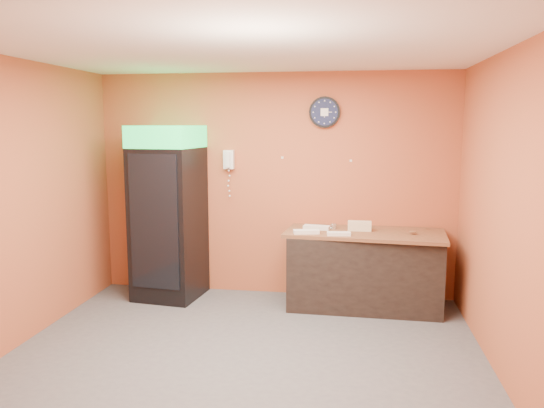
# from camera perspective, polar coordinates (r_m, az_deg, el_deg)

# --- Properties ---
(floor) EXTENTS (4.50, 4.50, 0.00)m
(floor) POSITION_cam_1_polar(r_m,az_deg,el_deg) (5.16, -3.07, -16.22)
(floor) COLOR #47474C
(floor) RESTS_ON ground
(back_wall) EXTENTS (4.50, 0.02, 2.80)m
(back_wall) POSITION_cam_1_polar(r_m,az_deg,el_deg) (6.70, 0.27, 2.03)
(back_wall) COLOR #AE5231
(back_wall) RESTS_ON floor
(left_wall) EXTENTS (0.02, 4.00, 2.80)m
(left_wall) POSITION_cam_1_polar(r_m,az_deg,el_deg) (5.65, -26.16, -0.08)
(left_wall) COLOR #AE5231
(left_wall) RESTS_ON floor
(right_wall) EXTENTS (0.02, 4.00, 2.80)m
(right_wall) POSITION_cam_1_polar(r_m,az_deg,el_deg) (4.83, 23.95, -1.28)
(right_wall) COLOR #AE5231
(right_wall) RESTS_ON floor
(ceiling) EXTENTS (4.50, 4.00, 0.02)m
(ceiling) POSITION_cam_1_polar(r_m,az_deg,el_deg) (4.73, -3.36, 16.29)
(ceiling) COLOR white
(ceiling) RESTS_ON back_wall
(beverage_cooler) EXTENTS (0.84, 0.85, 2.15)m
(beverage_cooler) POSITION_cam_1_polar(r_m,az_deg,el_deg) (6.67, -11.14, -1.20)
(beverage_cooler) COLOR black
(beverage_cooler) RESTS_ON floor
(prep_counter) EXTENTS (1.78, 0.83, 0.88)m
(prep_counter) POSITION_cam_1_polar(r_m,az_deg,el_deg) (6.44, 9.86, -7.10)
(prep_counter) COLOR black
(prep_counter) RESTS_ON floor
(wall_clock) EXTENTS (0.38, 0.06, 0.38)m
(wall_clock) POSITION_cam_1_polar(r_m,az_deg,el_deg) (6.57, 5.68, 9.80)
(wall_clock) COLOR black
(wall_clock) RESTS_ON back_wall
(wall_phone) EXTENTS (0.13, 0.11, 0.24)m
(wall_phone) POSITION_cam_1_polar(r_m,az_deg,el_deg) (6.73, -4.68, 4.79)
(wall_phone) COLOR white
(wall_phone) RESTS_ON back_wall
(butcher_paper) EXTENTS (1.90, 1.00, 0.04)m
(butcher_paper) POSITION_cam_1_polar(r_m,az_deg,el_deg) (6.33, 9.97, -3.10)
(butcher_paper) COLOR brown
(butcher_paper) RESTS_ON prep_counter
(sub_roll_stack) EXTENTS (0.27, 0.10, 0.12)m
(sub_roll_stack) POSITION_cam_1_polar(r_m,az_deg,el_deg) (6.34, 9.40, -2.35)
(sub_roll_stack) COLOR beige
(sub_roll_stack) RESTS_ON butcher_paper
(wrapped_sandwich_left) EXTENTS (0.31, 0.18, 0.04)m
(wrapped_sandwich_left) POSITION_cam_1_polar(r_m,az_deg,el_deg) (6.12, 3.70, -2.99)
(wrapped_sandwich_left) COLOR silver
(wrapped_sandwich_left) RESTS_ON butcher_paper
(wrapped_sandwich_mid) EXTENTS (0.27, 0.13, 0.04)m
(wrapped_sandwich_mid) POSITION_cam_1_polar(r_m,az_deg,el_deg) (6.05, 7.20, -3.19)
(wrapped_sandwich_mid) COLOR silver
(wrapped_sandwich_mid) RESTS_ON butcher_paper
(wrapped_sandwich_right) EXTENTS (0.33, 0.17, 0.04)m
(wrapped_sandwich_right) POSITION_cam_1_polar(r_m,az_deg,el_deg) (6.38, 4.83, -2.52)
(wrapped_sandwich_right) COLOR silver
(wrapped_sandwich_right) RESTS_ON butcher_paper
(kitchen_tool) EXTENTS (0.07, 0.07, 0.07)m
(kitchen_tool) POSITION_cam_1_polar(r_m,az_deg,el_deg) (6.41, 6.68, -2.39)
(kitchen_tool) COLOR silver
(kitchen_tool) RESTS_ON butcher_paper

